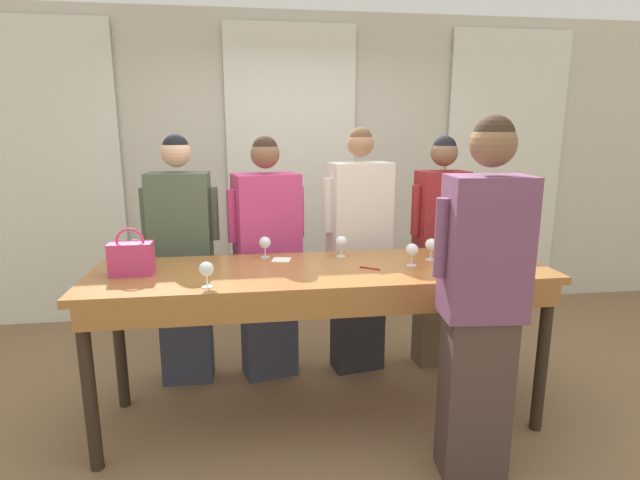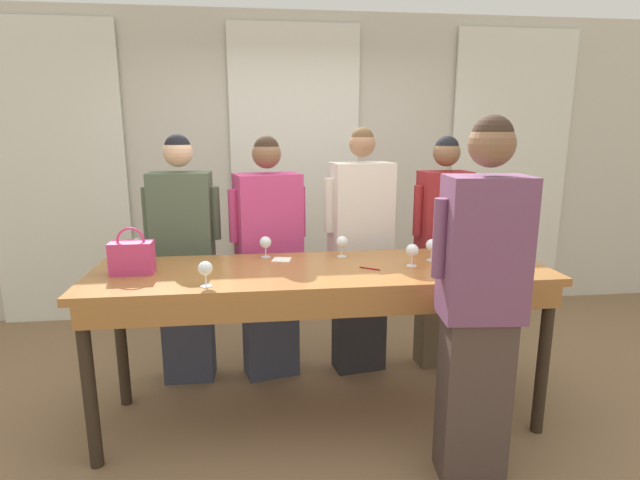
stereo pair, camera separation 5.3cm
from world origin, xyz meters
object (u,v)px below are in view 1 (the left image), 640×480
(guest_olive_jacket, at_px, (183,261))
(wine_glass_center_mid, at_px, (431,245))
(wine_glass_center_right, at_px, (445,254))
(wine_glass_back_mid, at_px, (206,270))
(wine_glass_front_left, at_px, (135,246))
(guest_pink_top, at_px, (268,260))
(tasting_bar, at_px, (323,286))
(wine_glass_center_left, at_px, (412,250))
(wine_glass_front_mid, at_px, (468,247))
(handbag, at_px, (131,258))
(guest_cream_sweater, at_px, (359,252))
(host_pouring, at_px, (481,301))
(wine_glass_front_right, at_px, (265,243))
(wine_bottle, at_px, (474,233))
(guest_striped_shirt, at_px, (439,250))
(wine_glass_back_left, at_px, (341,242))

(guest_olive_jacket, bearing_deg, wine_glass_center_mid, -18.89)
(wine_glass_center_mid, relative_size, wine_glass_center_right, 1.00)
(wine_glass_center_right, height_order, wine_glass_back_mid, same)
(wine_glass_front_left, relative_size, guest_pink_top, 0.08)
(tasting_bar, height_order, wine_glass_center_left, wine_glass_center_left)
(wine_glass_front_mid, xyz_separation_m, wine_glass_back_mid, (-1.54, -0.29, 0.00))
(handbag, height_order, wine_glass_back_mid, handbag)
(handbag, bearing_deg, wine_glass_center_right, -4.62)
(handbag, xyz_separation_m, guest_cream_sweater, (1.43, 0.60, -0.16))
(guest_cream_sweater, bearing_deg, guest_pink_top, 180.00)
(wine_glass_front_left, distance_m, host_pouring, 2.05)
(wine_glass_front_right, bearing_deg, wine_glass_front_left, 176.98)
(wine_bottle, distance_m, wine_glass_front_mid, 0.36)
(handbag, height_order, host_pouring, host_pouring)
(wine_glass_back_mid, distance_m, host_pouring, 1.38)
(wine_glass_center_mid, xyz_separation_m, guest_striped_shirt, (0.27, 0.54, -0.17))
(wine_glass_front_left, relative_size, wine_glass_back_mid, 1.00)
(wine_glass_front_mid, height_order, guest_cream_sweater, guest_cream_sweater)
(wine_glass_center_left, relative_size, wine_glass_center_mid, 1.00)
(handbag, height_order, wine_glass_front_left, handbag)
(wine_bottle, height_order, wine_glass_front_mid, wine_bottle)
(guest_olive_jacket, relative_size, guest_pink_top, 1.01)
(wine_glass_center_mid, distance_m, guest_cream_sweater, 0.65)
(guest_olive_jacket, xyz_separation_m, guest_cream_sweater, (1.24, -0.00, 0.02))
(wine_glass_front_right, xyz_separation_m, guest_striped_shirt, (1.29, 0.33, -0.17))
(tasting_bar, distance_m, guest_striped_shirt, 1.17)
(wine_glass_back_mid, relative_size, guest_olive_jacket, 0.08)
(guest_cream_sweater, distance_m, guest_striped_shirt, 0.61)
(wine_glass_front_mid, relative_size, guest_cream_sweater, 0.08)
(wine_glass_front_right, distance_m, guest_cream_sweater, 0.77)
(wine_glass_front_right, height_order, wine_glass_center_right, same)
(wine_glass_center_right, bearing_deg, guest_olive_jacket, 154.59)
(guest_pink_top, bearing_deg, tasting_bar, -65.70)
(wine_glass_front_mid, relative_size, wine_glass_back_left, 1.00)
(guest_striped_shirt, bearing_deg, handbag, -163.46)
(tasting_bar, bearing_deg, wine_glass_center_right, -7.90)
(wine_glass_center_left, bearing_deg, wine_glass_front_mid, 7.21)
(guest_olive_jacket, bearing_deg, handbag, -107.80)
(guest_striped_shirt, distance_m, host_pouring, 1.27)
(wine_bottle, bearing_deg, wine_glass_center_mid, -148.15)
(tasting_bar, height_order, guest_striped_shirt, guest_striped_shirt)
(handbag, distance_m, wine_glass_center_left, 1.60)
(wine_glass_center_left, distance_m, host_pouring, 0.62)
(wine_glass_center_right, height_order, host_pouring, host_pouring)
(guest_olive_jacket, bearing_deg, wine_bottle, -8.59)
(handbag, relative_size, guest_striped_shirt, 0.15)
(wine_glass_back_left, xyz_separation_m, wine_glass_back_mid, (-0.80, -0.52, 0.00))
(tasting_bar, relative_size, wine_glass_center_right, 19.72)
(wine_glass_center_mid, relative_size, guest_cream_sweater, 0.08)
(host_pouring, bearing_deg, wine_glass_center_mid, 89.72)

